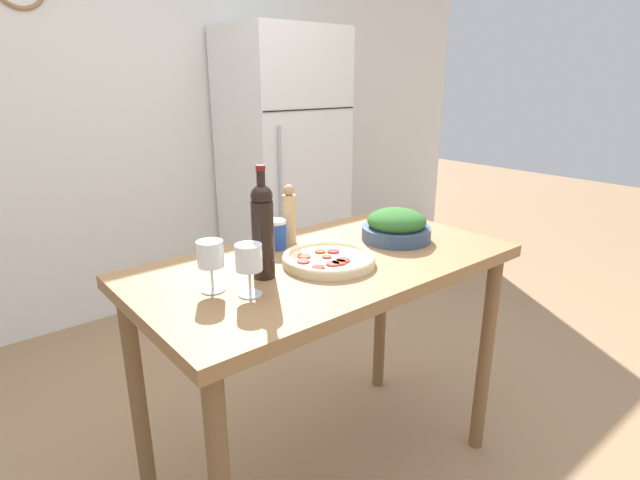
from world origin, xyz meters
TOP-DOWN VIEW (x-y plane):
  - ground_plane at (0.00, 0.00)m, footprint 14.00×14.00m
  - wall_back at (-0.00, 2.00)m, footprint 6.40×0.08m
  - refrigerator at (0.99, 1.63)m, footprint 0.74×0.66m
  - prep_counter at (0.00, 0.00)m, footprint 1.32×0.70m
  - wine_bottle at (-0.26, -0.00)m, footprint 0.07×0.07m
  - wine_glass_near at (-0.36, -0.09)m, footprint 0.08×0.08m
  - wine_glass_far at (-0.43, 0.01)m, footprint 0.08×0.08m
  - pepper_mill at (0.01, 0.23)m, footprint 0.05×0.05m
  - salad_bowl at (0.35, -0.01)m, footprint 0.26×0.26m
  - homemade_pizza at (-0.02, -0.04)m, footprint 0.31×0.31m
  - salt_canister at (-0.07, 0.20)m, footprint 0.07×0.07m

SIDE VIEW (x-z plane):
  - ground_plane at x=0.00m, z-range 0.00..0.00m
  - prep_counter at x=0.00m, z-range 0.34..1.25m
  - refrigerator at x=0.99m, z-range 0.00..1.83m
  - homemade_pizza at x=-0.02m, z-range 0.91..0.95m
  - salt_canister at x=-0.07m, z-range 0.91..1.02m
  - salad_bowl at x=0.35m, z-range 0.91..1.03m
  - wine_glass_far at x=-0.43m, z-range 0.94..1.10m
  - wine_glass_near at x=-0.36m, z-range 0.94..1.10m
  - pepper_mill at x=0.01m, z-range 0.91..1.13m
  - wine_bottle at x=-0.26m, z-range 0.89..1.25m
  - wall_back at x=0.00m, z-range 0.00..2.60m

